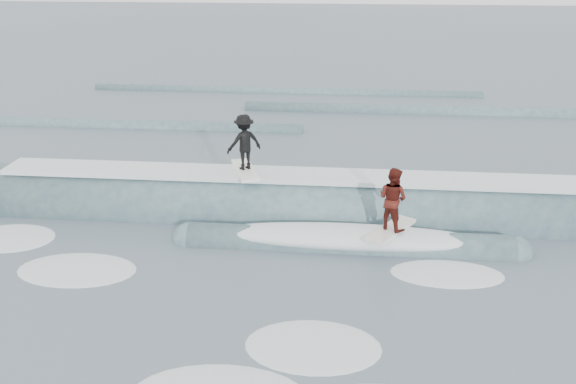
{
  "coord_description": "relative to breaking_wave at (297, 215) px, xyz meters",
  "views": [
    {
      "loc": [
        1.71,
        -13.7,
        7.88
      ],
      "look_at": [
        0.0,
        3.69,
        1.1
      ],
      "focal_mm": 40.0,
      "sensor_mm": 36.0,
      "label": 1
    }
  ],
  "objects": [
    {
      "name": "breaking_wave",
      "position": [
        0.0,
        0.0,
        0.0
      ],
      "size": [
        21.79,
        4.04,
        2.53
      ],
      "color": "#3A5662",
      "rests_on": "ground"
    },
    {
      "name": "surfer_red",
      "position": [
        2.75,
        -1.96,
        1.35
      ],
      "size": [
        1.51,
        2.0,
        1.85
      ],
      "color": "silver",
      "rests_on": "ground"
    },
    {
      "name": "whitewater",
      "position": [
        -0.97,
        -5.99,
        -0.04
      ],
      "size": [
        14.66,
        8.65,
        0.1
      ],
      "color": "white",
      "rests_on": "ground"
    },
    {
      "name": "ground",
      "position": [
        -0.2,
        -4.44,
        -0.04
      ],
      "size": [
        160.0,
        160.0,
        0.0
      ],
      "primitive_type": "plane",
      "color": "#3B4B56",
      "rests_on": "ground"
    },
    {
      "name": "far_swells",
      "position": [
        -1.23,
        13.21,
        -0.04
      ],
      "size": [
        40.79,
        8.65,
        0.8
      ],
      "color": "#3A5662",
      "rests_on": "ground"
    },
    {
      "name": "surfer_black",
      "position": [
        -1.63,
        0.24,
        2.17
      ],
      "size": [
        1.26,
        2.07,
        1.8
      ],
      "color": "white",
      "rests_on": "ground"
    }
  ]
}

